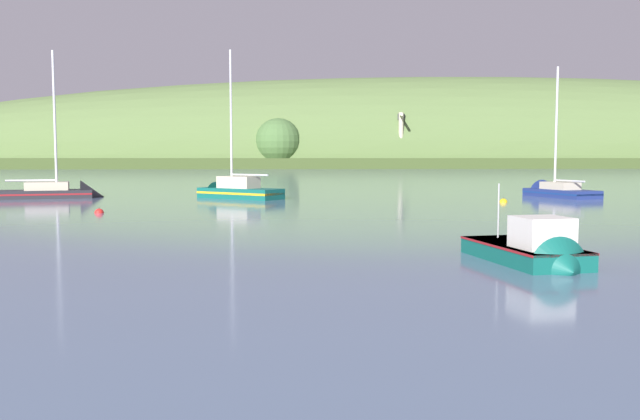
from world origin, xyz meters
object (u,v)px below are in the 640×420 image
(fishing_boat_moored, at_px, (533,256))
(mooring_buoy_midchannel, at_px, (99,213))
(sailboat_outer_reach, at_px, (60,195))
(sailboat_near_mooring, at_px, (232,194))
(sailboat_far_left, at_px, (553,194))
(dockside_crane, at_px, (401,142))
(mooring_buoy_foreground, at_px, (503,202))

(fishing_boat_moored, relative_size, mooring_buoy_midchannel, 8.97)
(fishing_boat_moored, bearing_deg, mooring_buoy_midchannel, -146.65)
(mooring_buoy_midchannel, bearing_deg, sailboat_outer_reach, 118.21)
(sailboat_near_mooring, bearing_deg, sailboat_outer_reach, 33.06)
(sailboat_near_mooring, height_order, sailboat_far_left, sailboat_near_mooring)
(sailboat_outer_reach, bearing_deg, fishing_boat_moored, -67.83)
(dockside_crane, xyz_separation_m, mooring_buoy_foreground, (-10.77, -151.19, -7.98))
(sailboat_near_mooring, distance_m, fishing_boat_moored, 40.35)
(dockside_crane, xyz_separation_m, sailboat_far_left, (-3.92, -143.35, -7.72))
(dockside_crane, bearing_deg, sailboat_outer_reach, -12.48)
(sailboat_near_mooring, relative_size, mooring_buoy_midchannel, 20.90)
(sailboat_far_left, relative_size, fishing_boat_moored, 2.15)
(fishing_boat_moored, bearing_deg, sailboat_near_mooring, -170.36)
(dockside_crane, bearing_deg, mooring_buoy_midchannel, -7.79)
(fishing_boat_moored, xyz_separation_m, mooring_buoy_midchannel, (-22.12, 21.55, -0.30))
(sailboat_near_mooring, height_order, mooring_buoy_midchannel, sailboat_near_mooring)
(sailboat_outer_reach, height_order, fishing_boat_moored, sailboat_outer_reach)
(mooring_buoy_midchannel, bearing_deg, sailboat_far_left, 25.96)
(sailboat_far_left, relative_size, mooring_buoy_foreground, 18.29)
(sailboat_near_mooring, height_order, mooring_buoy_foreground, sailboat_near_mooring)
(sailboat_outer_reach, relative_size, mooring_buoy_midchannel, 21.25)
(dockside_crane, xyz_separation_m, fishing_boat_moored, (-18.55, -182.78, -7.68))
(sailboat_far_left, height_order, sailboat_outer_reach, sailboat_outer_reach)
(sailboat_far_left, relative_size, mooring_buoy_midchannel, 19.30)
(mooring_buoy_foreground, height_order, mooring_buoy_midchannel, mooring_buoy_foreground)
(dockside_crane, bearing_deg, fishing_boat_moored, 0.57)
(dockside_crane, distance_m, sailboat_outer_reach, 153.27)
(sailboat_outer_reach, distance_m, mooring_buoy_midchannel, 18.57)
(fishing_boat_moored, height_order, mooring_buoy_foreground, fishing_boat_moored)
(dockside_crane, relative_size, mooring_buoy_midchannel, 24.44)
(sailboat_outer_reach, height_order, mooring_buoy_midchannel, sailboat_outer_reach)
(sailboat_far_left, bearing_deg, mooring_buoy_midchannel, 94.91)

